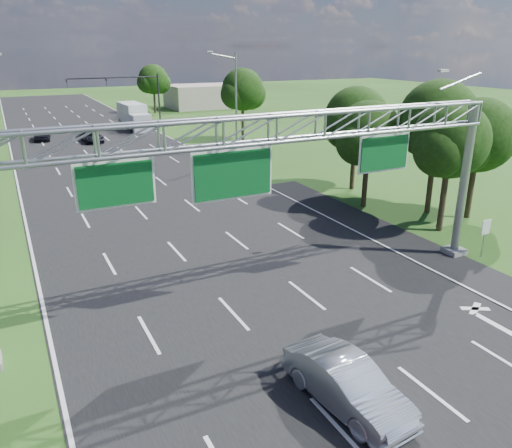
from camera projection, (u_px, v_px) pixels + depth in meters
ground at (153, 196)px, 37.16m from camera, size 220.00×220.00×0.00m
road at (153, 196)px, 37.16m from camera, size 18.00×180.00×0.02m
road_flare at (409, 245)px, 28.05m from camera, size 3.00×30.00×0.02m
sign_gantry at (274, 144)px, 19.85m from camera, size 23.50×1.00×9.56m
regulatory_sign at (485, 231)px, 25.93m from camera, size 0.60×0.08×2.10m
traffic_signal at (133, 88)px, 68.01m from camera, size 12.21×0.24×7.00m
streetlight_r_mid at (234, 100)px, 48.49m from camera, size 2.97×0.22×10.16m
tree_cluster_right at (415, 131)px, 32.57m from camera, size 9.91×14.60×8.68m
tree_verge_rd at (243, 92)px, 57.25m from camera, size 5.76×4.80×8.28m
tree_verge_re at (154, 81)px, 81.77m from camera, size 5.76×4.80×7.84m
building_right at (202, 96)px, 90.39m from camera, size 12.00×9.00×4.00m
silver_sedan at (347, 384)px, 15.32m from camera, size 2.10×4.79×1.53m
car_queue_a at (88, 131)px, 61.66m from camera, size 2.15×4.59×1.30m
car_queue_b at (92, 137)px, 57.92m from camera, size 2.16×4.45×1.22m
car_queue_c at (42, 134)px, 59.14m from camera, size 2.19×4.54×1.49m
box_truck at (134, 117)px, 67.35m from camera, size 2.73×8.76×3.29m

